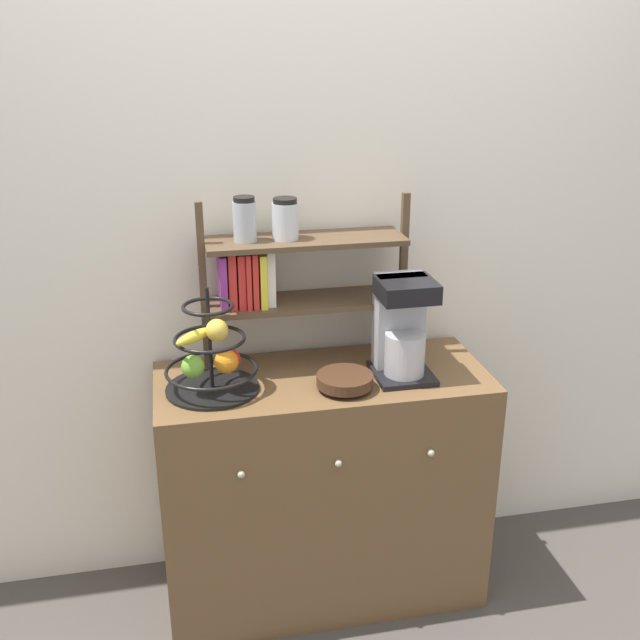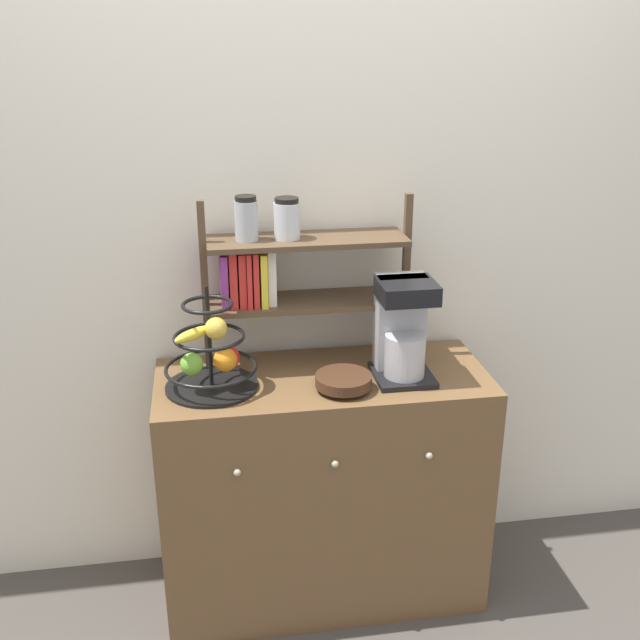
# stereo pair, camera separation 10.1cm
# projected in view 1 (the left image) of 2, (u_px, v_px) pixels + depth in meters

# --- Properties ---
(ground_plane) EXTENTS (12.00, 12.00, 0.00)m
(ground_plane) POSITION_uv_depth(u_px,v_px,m) (336.00, 630.00, 2.59)
(ground_plane) COLOR #47423D
(wall_back) EXTENTS (7.00, 0.05, 2.60)m
(wall_back) POSITION_uv_depth(u_px,v_px,m) (306.00, 228.00, 2.58)
(wall_back) COLOR silver
(wall_back) RESTS_ON ground_plane
(sideboard) EXTENTS (1.11, 0.48, 0.86)m
(sideboard) POSITION_uv_depth(u_px,v_px,m) (323.00, 486.00, 2.64)
(sideboard) COLOR brown
(sideboard) RESTS_ON ground_plane
(coffee_maker) EXTENTS (0.19, 0.21, 0.34)m
(coffee_maker) POSITION_uv_depth(u_px,v_px,m) (402.00, 327.00, 2.45)
(coffee_maker) COLOR black
(coffee_maker) RESTS_ON sideboard
(fruit_stand) EXTENTS (0.30, 0.30, 0.35)m
(fruit_stand) POSITION_uv_depth(u_px,v_px,m) (212.00, 359.00, 2.34)
(fruit_stand) COLOR black
(fruit_stand) RESTS_ON sideboard
(wooden_bowl) EXTENTS (0.18, 0.18, 0.05)m
(wooden_bowl) POSITION_uv_depth(u_px,v_px,m) (345.00, 381.00, 2.39)
(wooden_bowl) COLOR #422819
(wooden_bowl) RESTS_ON sideboard
(shelf_hutch) EXTENTS (0.70, 0.20, 0.59)m
(shelf_hutch) POSITION_uv_depth(u_px,v_px,m) (278.00, 266.00, 2.46)
(shelf_hutch) COLOR brown
(shelf_hutch) RESTS_ON sideboard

